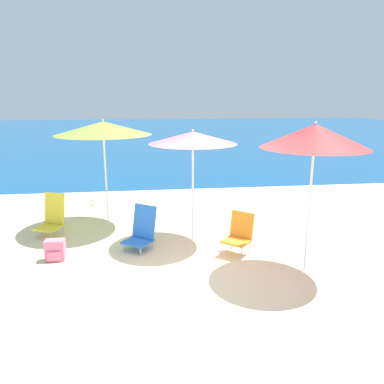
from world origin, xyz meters
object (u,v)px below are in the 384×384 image
(beach_chair_yellow, at_px, (52,216))
(backpack_pink, at_px, (55,250))
(seagull, at_px, (93,200))
(beach_chair_orange, at_px, (239,233))
(beach_umbrella_lime, at_px, (103,128))
(beach_umbrella_pink, at_px, (193,138))
(beach_chair_blue, at_px, (141,230))
(beach_umbrella_red, at_px, (315,136))

(beach_chair_yellow, distance_m, backpack_pink, 1.39)
(beach_chair_yellow, distance_m, seagull, 2.12)
(beach_chair_orange, distance_m, beach_chair_yellow, 3.83)
(beach_umbrella_lime, relative_size, beach_chair_yellow, 2.72)
(beach_umbrella_pink, distance_m, seagull, 3.99)
(seagull, bearing_deg, beach_chair_yellow, -104.82)
(beach_umbrella_lime, height_order, beach_chair_blue, beach_umbrella_lime)
(seagull, bearing_deg, beach_chair_orange, -49.30)
(beach_umbrella_pink, relative_size, beach_chair_yellow, 2.57)
(beach_umbrella_lime, relative_size, seagull, 8.50)
(beach_umbrella_red, distance_m, backpack_pink, 4.65)
(beach_umbrella_pink, distance_m, beach_umbrella_lime, 2.08)
(beach_umbrella_pink, xyz_separation_m, beach_umbrella_lime, (-1.74, 1.14, 0.10))
(beach_umbrella_lime, bearing_deg, beach_chair_orange, -38.02)
(beach_umbrella_red, height_order, beach_chair_orange, beach_umbrella_red)
(beach_umbrella_lime, bearing_deg, seagull, 108.85)
(beach_umbrella_pink, bearing_deg, beach_umbrella_lime, 146.71)
(beach_umbrella_lime, distance_m, beach_chair_blue, 2.40)
(beach_chair_yellow, relative_size, backpack_pink, 2.32)
(beach_umbrella_pink, relative_size, beach_umbrella_lime, 0.94)
(beach_chair_yellow, relative_size, seagull, 3.13)
(beach_chair_blue, distance_m, backpack_pink, 1.53)
(beach_umbrella_red, xyz_separation_m, backpack_pink, (-4.11, 0.89, -1.98))
(beach_chair_yellow, height_order, seagull, beach_chair_yellow)
(beach_umbrella_lime, xyz_separation_m, beach_chair_orange, (2.47, -1.93, -1.72))
(beach_umbrella_pink, bearing_deg, beach_chair_yellow, 166.74)
(beach_umbrella_red, xyz_separation_m, beach_chair_yellow, (-4.44, 2.23, -1.78))
(beach_chair_yellow, xyz_separation_m, seagull, (0.54, 2.04, -0.23))
(beach_umbrella_lime, bearing_deg, beach_umbrella_red, -38.71)
(backpack_pink, bearing_deg, seagull, 86.52)
(beach_umbrella_red, relative_size, beach_chair_orange, 3.18)
(beach_umbrella_lime, height_order, seagull, beach_umbrella_lime)
(beach_chair_yellow, xyz_separation_m, beach_chair_blue, (1.81, -0.98, -0.02))
(beach_chair_orange, relative_size, beach_chair_yellow, 0.89)
(beach_chair_blue, bearing_deg, seagull, 148.94)
(beach_chair_orange, height_order, beach_chair_blue, beach_chair_blue)
(beach_umbrella_pink, relative_size, backpack_pink, 5.95)
(beach_umbrella_pink, bearing_deg, beach_chair_orange, -47.20)
(beach_umbrella_red, height_order, seagull, beach_umbrella_red)
(beach_chair_orange, bearing_deg, backpack_pink, -141.13)
(beach_umbrella_lime, relative_size, beach_chair_blue, 2.87)
(beach_umbrella_lime, distance_m, beach_umbrella_red, 4.32)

